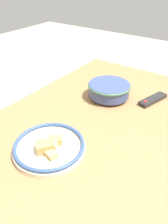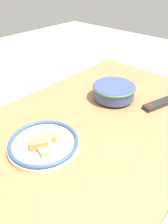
{
  "view_description": "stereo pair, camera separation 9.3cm",
  "coord_description": "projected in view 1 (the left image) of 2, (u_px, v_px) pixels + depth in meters",
  "views": [
    {
      "loc": [
        0.62,
        0.39,
        1.28
      ],
      "look_at": [
        -0.01,
        -0.05,
        0.76
      ],
      "focal_mm": 35.0,
      "sensor_mm": 36.0,
      "label": 1
    },
    {
      "loc": [
        0.57,
        0.47,
        1.28
      ],
      "look_at": [
        -0.01,
        -0.05,
        0.76
      ],
      "focal_mm": 35.0,
      "sensor_mm": 36.0,
      "label": 2
    }
  ],
  "objects": [
    {
      "name": "noodle_bowl",
      "position": [
        109.0,
        89.0,
        1.08
      ],
      "size": [
        0.21,
        0.21,
        0.08
      ],
      "color": "#384775",
      "rests_on": "dining_table"
    },
    {
      "name": "food_plate",
      "position": [
        49.0,
        147.0,
        0.78
      ],
      "size": [
        0.26,
        0.26,
        0.05
      ],
      "color": "beige",
      "rests_on": "dining_table"
    },
    {
      "name": "tv_remote",
      "position": [
        153.0,
        100.0,
        1.07
      ],
      "size": [
        0.18,
        0.09,
        0.02
      ],
      "rotation": [
        0.0,
        0.0,
        4.41
      ],
      "color": "black",
      "rests_on": "dining_table"
    },
    {
      "name": "ground_plane",
      "position": [
        90.0,
        218.0,
        1.32
      ],
      "size": [
        8.0,
        8.0,
        0.0
      ],
      "primitive_type": "plane",
      "color": "#B7A88E"
    },
    {
      "name": "dining_table",
      "position": [
        92.0,
        139.0,
        0.97
      ],
      "size": [
        1.33,
        0.81,
        0.72
      ],
      "color": "olive",
      "rests_on": "ground_plane"
    }
  ]
}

